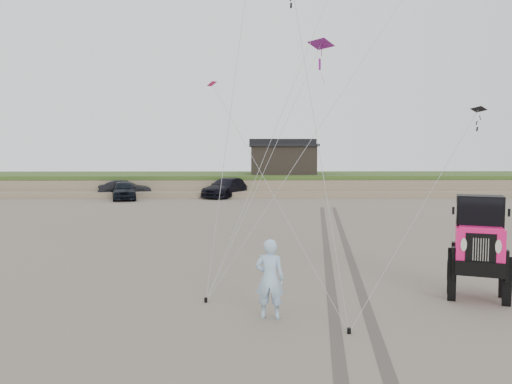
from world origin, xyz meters
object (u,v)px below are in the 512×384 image
(cabin, at_px, (283,158))
(truck_a, at_px, (124,190))
(jeep, at_px, (479,259))
(man, at_px, (270,279))
(truck_c, at_px, (227,188))
(truck_b, at_px, (125,189))

(cabin, xyz_separation_m, truck_a, (-13.25, -8.11, -2.48))
(jeep, distance_m, man, 5.47)
(truck_a, relative_size, truck_c, 0.80)
(man, bearing_deg, jeep, -156.41)
(cabin, distance_m, truck_b, 15.10)
(man, bearing_deg, truck_a, -60.76)
(truck_b, height_order, man, man)
(truck_b, distance_m, man, 33.09)
(jeep, bearing_deg, man, -144.60)
(truck_a, xyz_separation_m, truck_b, (-0.49, 2.39, -0.04))
(cabin, height_order, truck_b, cabin)
(truck_b, bearing_deg, truck_c, -104.93)
(truck_c, bearing_deg, cabin, 77.30)
(cabin, relative_size, man, 3.57)
(truck_c, relative_size, jeep, 0.99)
(man, bearing_deg, truck_b, -61.35)
(truck_b, bearing_deg, truck_a, 178.43)
(truck_a, xyz_separation_m, jeep, (15.59, -27.59, 0.29))
(jeep, bearing_deg, truck_a, 140.93)
(truck_b, bearing_deg, man, -174.11)
(truck_a, bearing_deg, truck_c, -0.33)
(truck_b, distance_m, truck_c, 8.59)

